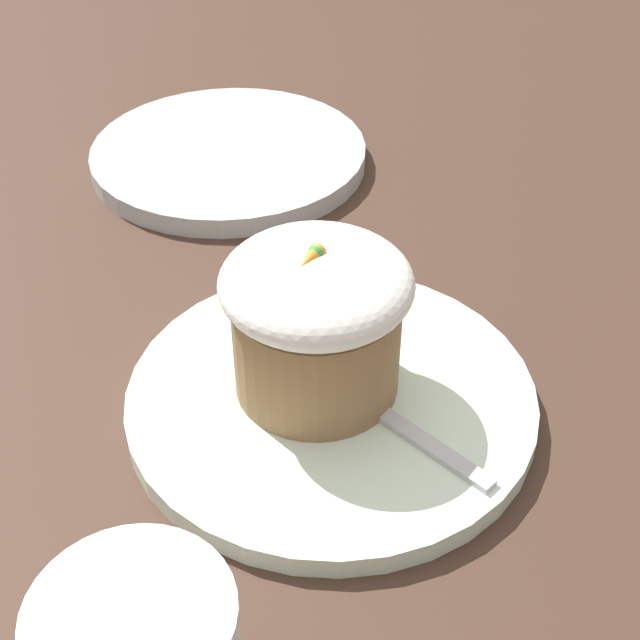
# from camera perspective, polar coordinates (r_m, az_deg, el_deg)

# --- Properties ---
(ground_plane) EXTENTS (4.00, 4.00, 0.00)m
(ground_plane) POSITION_cam_1_polar(r_m,az_deg,el_deg) (0.53, 0.71, -5.57)
(ground_plane) COLOR #3D281E
(dessert_plate) EXTENTS (0.24, 0.24, 0.01)m
(dessert_plate) POSITION_cam_1_polar(r_m,az_deg,el_deg) (0.53, 0.71, -5.04)
(dessert_plate) COLOR silver
(dessert_plate) RESTS_ON ground_plane
(carrot_cake) EXTENTS (0.11, 0.11, 0.10)m
(carrot_cake) POSITION_cam_1_polar(r_m,az_deg,el_deg) (0.50, -0.00, 0.44)
(carrot_cake) COLOR olive
(carrot_cake) RESTS_ON dessert_plate
(spoon) EXTENTS (0.05, 0.13, 0.01)m
(spoon) POSITION_cam_1_polar(r_m,az_deg,el_deg) (0.52, 2.69, -5.04)
(spoon) COLOR #B7B7BC
(spoon) RESTS_ON dessert_plate
(side_plate) EXTENTS (0.23, 0.23, 0.02)m
(side_plate) POSITION_cam_1_polar(r_m,az_deg,el_deg) (0.77, -5.85, 10.46)
(side_plate) COLOR #B2B7BC
(side_plate) RESTS_ON ground_plane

